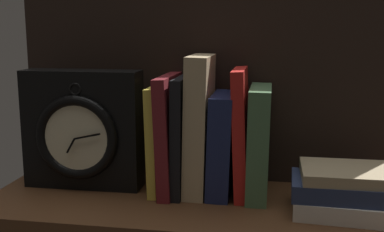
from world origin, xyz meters
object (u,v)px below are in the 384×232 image
(book_green_romantic, at_px, (259,142))
(framed_clock, at_px, (82,130))
(book_maroon_dawkins, at_px, (170,134))
(book_tan_shortstories, at_px, (199,125))
(book_black_skeptic, at_px, (182,135))
(book_navy_bierce, at_px, (222,144))
(book_stack_side, at_px, (346,191))
(book_red_requiem, at_px, (241,132))
(book_yellow_seinlanguage, at_px, (158,138))

(book_green_romantic, height_order, framed_clock, framed_clock)
(book_maroon_dawkins, relative_size, book_tan_shortstories, 0.85)
(book_black_skeptic, height_order, book_navy_bierce, book_black_skeptic)
(book_black_skeptic, bearing_deg, book_green_romantic, 0.00)
(book_stack_side, bearing_deg, book_tan_shortstories, 165.04)
(book_maroon_dawkins, xyz_separation_m, book_red_requiem, (0.13, 0.00, 0.01))
(book_green_romantic, distance_m, framed_clock, 0.33)
(book_navy_bierce, distance_m, book_red_requiem, 0.04)
(book_red_requiem, height_order, book_green_romantic, book_red_requiem)
(book_green_romantic, distance_m, book_stack_side, 0.17)
(framed_clock, bearing_deg, book_maroon_dawkins, 3.87)
(book_yellow_seinlanguage, height_order, book_tan_shortstories, book_tan_shortstories)
(book_maroon_dawkins, bearing_deg, book_navy_bierce, 0.00)
(book_maroon_dawkins, distance_m, book_navy_bierce, 0.10)
(book_tan_shortstories, height_order, book_stack_side, book_tan_shortstories)
(book_red_requiem, bearing_deg, book_green_romantic, 0.00)
(book_green_romantic, bearing_deg, book_maroon_dawkins, 180.00)
(book_red_requiem, bearing_deg, book_navy_bierce, 180.00)
(book_yellow_seinlanguage, bearing_deg, book_black_skeptic, 0.00)
(book_maroon_dawkins, xyz_separation_m, book_navy_bierce, (0.10, 0.00, -0.02))
(book_maroon_dawkins, relative_size, book_green_romantic, 1.09)
(book_black_skeptic, xyz_separation_m, book_stack_side, (0.29, -0.07, -0.07))
(book_navy_bierce, relative_size, book_stack_side, 1.05)
(book_tan_shortstories, xyz_separation_m, book_stack_side, (0.26, -0.07, -0.09))
(book_navy_bierce, xyz_separation_m, book_stack_side, (0.21, -0.07, -0.05))
(book_tan_shortstories, bearing_deg, book_red_requiem, 0.00)
(book_yellow_seinlanguage, relative_size, book_black_skeptic, 0.92)
(book_black_skeptic, bearing_deg, book_tan_shortstories, 0.00)
(book_navy_bierce, distance_m, framed_clock, 0.27)
(book_black_skeptic, bearing_deg, book_stack_side, -13.38)
(book_black_skeptic, height_order, book_stack_side, book_black_skeptic)
(book_maroon_dawkins, height_order, framed_clock, framed_clock)
(book_maroon_dawkins, height_order, book_black_skeptic, book_maroon_dawkins)
(book_yellow_seinlanguage, xyz_separation_m, book_stack_side, (0.33, -0.07, -0.06))
(book_tan_shortstories, distance_m, book_stack_side, 0.28)
(framed_clock, bearing_deg, book_tan_shortstories, 2.91)
(book_black_skeptic, xyz_separation_m, book_navy_bierce, (0.07, 0.00, -0.02))
(book_maroon_dawkins, bearing_deg, book_stack_side, -12.39)
(book_stack_side, bearing_deg, book_green_romantic, 154.93)
(book_tan_shortstories, xyz_separation_m, framed_clock, (-0.22, -0.01, -0.02))
(book_navy_bierce, height_order, book_green_romantic, book_green_romantic)
(book_maroon_dawkins, distance_m, book_stack_side, 0.33)
(book_black_skeptic, bearing_deg, book_yellow_seinlanguage, 180.00)
(book_yellow_seinlanguage, xyz_separation_m, book_navy_bierce, (0.12, 0.00, -0.01))
(book_tan_shortstories, height_order, book_green_romantic, book_tan_shortstories)
(book_yellow_seinlanguage, bearing_deg, book_navy_bierce, 0.00)
(book_yellow_seinlanguage, height_order, book_green_romantic, book_green_romantic)
(book_yellow_seinlanguage, height_order, book_black_skeptic, book_black_skeptic)
(book_maroon_dawkins, distance_m, book_tan_shortstories, 0.06)
(book_tan_shortstories, relative_size, book_red_requiem, 1.10)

